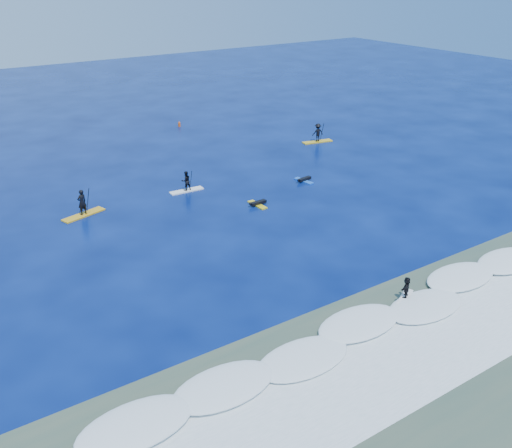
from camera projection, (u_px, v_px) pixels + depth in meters
ground at (289, 239)px, 37.33m from camera, size 160.00×160.00×0.00m
shallow_water at (467, 348)px, 26.76m from camera, size 90.00×13.00×0.01m
breaking_wave at (403, 309)px, 29.78m from camera, size 40.00×6.00×0.30m
whitewater at (450, 337)px, 27.52m from camera, size 34.00×5.00×0.02m
sup_paddler_left at (83, 206)px, 40.52m from camera, size 3.33×1.70×2.27m
sup_paddler_center at (186, 183)px, 44.83m from camera, size 2.76×0.82×1.91m
sup_paddler_right at (318, 134)px, 57.12m from camera, size 3.23×1.40×2.20m
prone_paddler_near at (257, 204)px, 42.44m from camera, size 1.51×1.91×0.40m
prone_paddler_far at (304, 180)px, 47.09m from camera, size 1.48×1.90×0.39m
wave_surfer at (406, 289)px, 30.23m from camera, size 1.75×1.25×1.25m
marker_buoy at (179, 124)px, 62.76m from camera, size 0.28×0.28×0.66m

